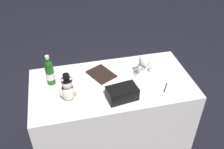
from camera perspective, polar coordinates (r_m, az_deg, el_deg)
name	(u,v)px	position (r m, az deg, el deg)	size (l,w,h in m)	color
ground_plane	(112,136)	(2.95, 0.00, -13.61)	(12.00, 12.00, 0.00)	black
reception_table	(112,112)	(2.66, 0.00, -8.36)	(1.52, 0.78, 0.78)	white
teddy_bear_groom	(68,90)	(2.19, -9.83, -3.33)	(0.14, 0.13, 0.28)	silver
teddy_bear_bride	(143,67)	(2.44, 6.99, 1.58)	(0.19, 0.22, 0.23)	white
champagne_bottle	(50,72)	(2.38, -13.72, 0.55)	(0.08, 0.08, 0.30)	#1A4F19
signing_pen	(165,88)	(2.38, 11.81, -2.94)	(0.09, 0.12, 0.01)	black
gift_case_black	(122,93)	(2.20, 2.26, -4.20)	(0.28, 0.19, 0.12)	black
guestbook	(101,74)	(2.49, -2.42, 0.09)	(0.19, 0.25, 0.02)	black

